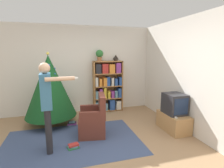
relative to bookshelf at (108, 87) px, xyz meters
name	(u,v)px	position (x,y,z in m)	size (l,w,h in m)	color
ground_plane	(97,149)	(-0.76, -2.12, -0.76)	(14.00, 14.00, 0.00)	#9E7A56
wall_back	(82,70)	(-0.76, 0.23, 0.54)	(8.00, 0.10, 2.60)	silver
wall_right	(198,77)	(1.42, -2.12, 0.54)	(0.10, 8.00, 2.60)	silver
area_rug	(73,142)	(-1.19, -1.73, -0.76)	(2.74, 1.74, 0.01)	#3D4C70
bookshelf	(108,87)	(0.00, 0.00, 0.00)	(0.90, 0.30, 1.56)	#A8703D
tv_stand	(173,122)	(1.13, -1.79, -0.56)	(0.44, 0.80, 0.41)	tan
television	(175,104)	(1.13, -1.79, -0.12)	(0.43, 0.48, 0.47)	#28282D
game_remote	(175,117)	(1.00, -2.03, -0.34)	(0.04, 0.12, 0.02)	white
christmas_tree	(50,86)	(-1.65, -0.58, 0.22)	(1.27, 1.27, 1.82)	#4C3323
armchair	(94,121)	(-0.72, -1.52, -0.44)	(0.64, 0.64, 0.92)	brown
standing_person	(47,100)	(-1.61, -1.94, 0.21)	(0.64, 0.47, 1.64)	#232328
potted_plant	(100,55)	(-0.25, 0.01, 0.99)	(0.22, 0.22, 0.33)	#935B38
table_lamp	(116,57)	(0.26, 0.01, 0.90)	(0.20, 0.20, 0.18)	#473828
book_pile_near_tree	(72,124)	(-1.16, -0.87, -0.72)	(0.24, 0.19, 0.10)	#5B899E
book_pile_by_chair	(73,146)	(-1.19, -1.96, -0.72)	(0.24, 0.20, 0.08)	#2D7A42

